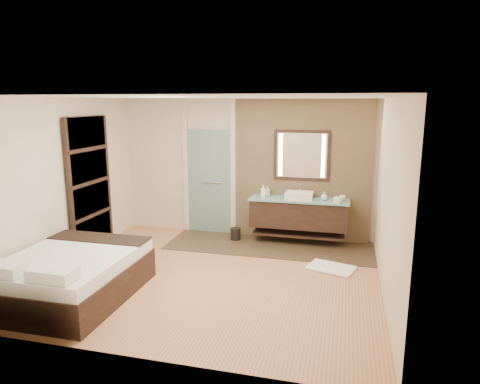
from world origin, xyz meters
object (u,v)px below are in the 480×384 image
(vanity, at_px, (299,213))
(waste_bin, at_px, (235,234))
(mirror_unit, at_px, (302,155))
(bed, at_px, (71,276))

(vanity, bearing_deg, waste_bin, -174.03)
(mirror_unit, xyz_separation_m, bed, (-2.75, -3.31, -1.34))
(vanity, bearing_deg, mirror_unit, 90.00)
(bed, height_order, waste_bin, bed)
(vanity, relative_size, waste_bin, 7.57)
(vanity, height_order, bed, vanity)
(mirror_unit, bearing_deg, waste_bin, -163.13)
(vanity, height_order, waste_bin, vanity)
(vanity, xyz_separation_m, waste_bin, (-1.20, -0.13, -0.46))
(bed, relative_size, waste_bin, 8.04)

